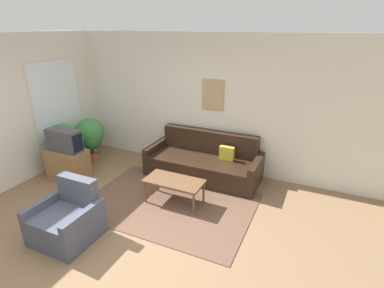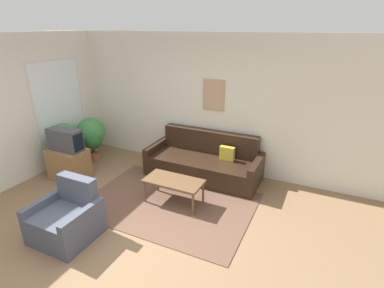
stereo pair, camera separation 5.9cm
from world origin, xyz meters
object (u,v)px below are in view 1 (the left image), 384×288
at_px(couch, 204,162).
at_px(coffee_table, 174,182).
at_px(armchair, 68,220).
at_px(tv, 64,140).
at_px(potted_plant_tall, 63,141).

distance_m(couch, coffee_table, 1.13).
bearing_deg(armchair, tv, 127.91).
xyz_separation_m(armchair, potted_plant_tall, (-1.72, 1.63, 0.34)).
relative_size(couch, coffee_table, 2.27).
xyz_separation_m(couch, potted_plant_tall, (-2.74, -0.89, 0.33)).
bearing_deg(potted_plant_tall, coffee_table, -5.00).
xyz_separation_m(couch, coffee_table, (-0.08, -1.12, 0.10)).
xyz_separation_m(coffee_table, potted_plant_tall, (-2.67, 0.23, 0.23)).
distance_m(tv, potted_plant_tall, 0.56).
height_order(tv, armchair, tv).
relative_size(coffee_table, potted_plant_tall, 1.00).
height_order(couch, potted_plant_tall, potted_plant_tall).
relative_size(couch, potted_plant_tall, 2.27).
height_order(coffee_table, tv, tv).
distance_m(coffee_table, armchair, 1.69).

